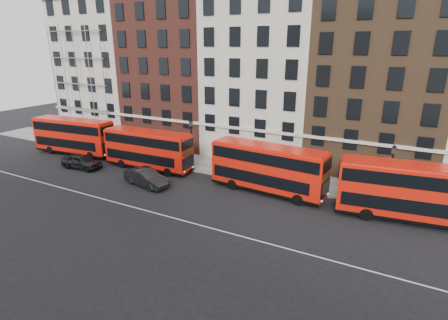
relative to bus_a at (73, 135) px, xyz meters
The scene contains 14 objects.
ground 21.91m from the bus_a, 17.05° to the right, with size 120.00×120.00×0.00m, color black.
pavement 21.35m from the bus_a, 11.18° to the left, with size 80.00×5.00×0.15m, color gray.
kerb 21.01m from the bus_a, ahead, with size 80.00×0.30×0.16m, color gray.
road_centre_line 22.57m from the bus_a, 21.94° to the right, with size 70.00×0.12×0.01m, color white.
building_terrace 24.77m from the bus_a, 29.27° to the left, with size 64.00×11.95×22.00m.
bus_a is the anchor object (origin of this frame).
bus_b 11.86m from the bus_a, ahead, with size 10.39×2.83×4.33m.
bus_c 25.92m from the bus_a, ahead, with size 10.99×3.41×4.55m.
bus_d 37.79m from the bus_a, ahead, with size 11.24×4.04×4.62m.
car_rear 6.34m from the bus_a, 33.86° to the right, with size 1.92×4.78×1.63m, color black.
car_front 15.46m from the bus_a, 15.08° to the right, with size 1.75×5.03×1.66m, color black.
lamp_post_left 16.02m from the bus_a, 10.24° to the left, with size 0.44×0.44×5.33m.
lamp_post_right 36.11m from the bus_a, ahead, with size 0.44×0.44×5.33m.
iron_railings 21.82m from the bus_a, 16.88° to the left, with size 6.60×0.06×1.00m, color black, non-canonical shape.
Camera 1 is at (15.78, -22.26, 13.15)m, focal length 28.00 mm.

